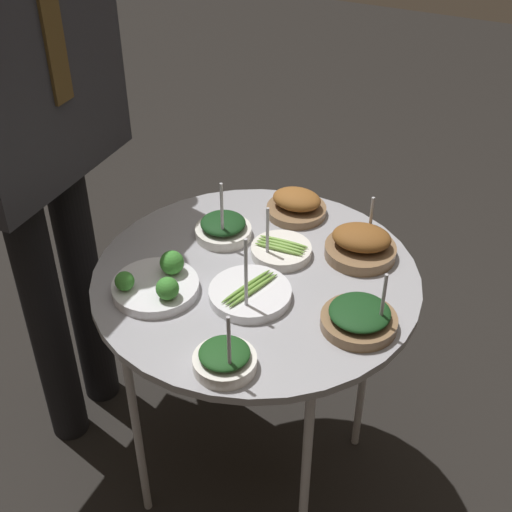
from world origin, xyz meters
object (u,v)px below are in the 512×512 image
object	(u,v)px
bowl_spinach_far_rim	(223,228)
bowl_roast_center	(361,245)
serving_cart	(256,291)
bowl_spinach_mid_left	(225,359)
bowl_asparagus_front_right	(250,293)
bowl_asparagus_near_rim	(281,250)
waiter_figure	(19,78)
bowl_broccoli_back_right	(157,284)
bowl_spinach_front_left	(359,318)
bowl_roast_back_left	(297,205)

from	to	relation	value
bowl_spinach_far_rim	bowl_roast_center	world-z (taller)	bowl_spinach_far_rim
serving_cart	bowl_spinach_far_rim	distance (m)	0.17
bowl_spinach_mid_left	bowl_spinach_far_rim	bearing A→B (deg)	27.17
bowl_asparagus_front_right	bowl_asparagus_near_rim	bearing A→B (deg)	0.21
serving_cart	bowl_asparagus_near_rim	world-z (taller)	bowl_asparagus_near_rim
bowl_asparagus_front_right	bowl_spinach_mid_left	xyz separation A→B (m)	(-0.20, -0.04, 0.01)
waiter_figure	bowl_spinach_far_rim	bearing A→B (deg)	-76.83
bowl_asparagus_front_right	bowl_spinach_far_rim	size ratio (longest dim) A/B	1.12
bowl_asparagus_near_rim	bowl_asparagus_front_right	bearing A→B (deg)	-179.79
bowl_broccoli_back_right	bowl_spinach_front_left	distance (m)	0.42
bowl_spinach_mid_left	waiter_figure	bearing A→B (deg)	65.99
bowl_asparagus_front_right	bowl_spinach_front_left	xyz separation A→B (m)	(0.01, -0.23, 0.01)
bowl_broccoli_back_right	bowl_roast_center	distance (m)	0.45
serving_cart	bowl_asparagus_near_rim	distance (m)	0.11
bowl_roast_back_left	bowl_spinach_mid_left	world-z (taller)	bowl_spinach_mid_left
bowl_roast_back_left	bowl_roast_center	distance (m)	0.21
serving_cart	bowl_spinach_far_rim	size ratio (longest dim) A/B	4.34
bowl_broccoli_back_right	bowl_asparagus_near_rim	xyz separation A→B (m)	(0.22, -0.18, -0.01)
waiter_figure	bowl_spinach_front_left	bearing A→B (deg)	-94.59
bowl_asparagus_front_right	bowl_roast_back_left	size ratio (longest dim) A/B	1.26
bowl_spinach_far_rim	waiter_figure	bearing A→B (deg)	103.17
bowl_asparagus_near_rim	bowl_roast_center	bearing A→B (deg)	-66.18
bowl_spinach_front_left	bowl_roast_center	xyz separation A→B (m)	(0.22, 0.07, 0.01)
serving_cart	waiter_figure	distance (m)	0.67
bowl_broccoli_back_right	bowl_roast_center	size ratio (longest dim) A/B	1.15
bowl_asparagus_front_right	bowl_roast_back_left	xyz separation A→B (m)	(0.33, 0.03, 0.01)
bowl_roast_back_left	waiter_figure	world-z (taller)	waiter_figure
bowl_roast_back_left	waiter_figure	distance (m)	0.68
bowl_roast_back_left	bowl_spinach_front_left	size ratio (longest dim) A/B	0.95
bowl_roast_back_left	bowl_spinach_front_left	world-z (taller)	bowl_spinach_front_left
serving_cart	bowl_broccoli_back_right	world-z (taller)	bowl_broccoli_back_right
bowl_asparagus_near_rim	bowl_spinach_front_left	distance (m)	0.27
bowl_spinach_far_rim	waiter_figure	distance (m)	0.54
serving_cart	bowl_spinach_mid_left	bearing A→B (deg)	-166.95
bowl_spinach_far_rim	waiter_figure	world-z (taller)	waiter_figure
serving_cart	bowl_spinach_mid_left	xyz separation A→B (m)	(-0.27, -0.06, 0.07)
bowl_roast_center	bowl_asparagus_near_rim	bearing A→B (deg)	113.82
bowl_asparagus_front_right	bowl_spinach_front_left	distance (m)	0.23
serving_cart	bowl_spinach_mid_left	size ratio (longest dim) A/B	4.66
bowl_roast_center	serving_cart	bearing A→B (deg)	131.29
bowl_asparagus_front_right	bowl_spinach_front_left	size ratio (longest dim) A/B	1.20
bowl_asparagus_front_right	bowl_broccoli_back_right	bearing A→B (deg)	108.66
bowl_broccoli_back_right	bowl_spinach_mid_left	distance (m)	0.26
bowl_roast_center	bowl_spinach_far_rim	bearing A→B (deg)	100.92
serving_cart	bowl_roast_center	size ratio (longest dim) A/B	4.46
bowl_roast_center	bowl_broccoli_back_right	bearing A→B (deg)	130.80
serving_cart	bowl_spinach_front_left	distance (m)	0.27
serving_cart	bowl_spinach_front_left	bearing A→B (deg)	-104.43
bowl_asparagus_front_right	bowl_broccoli_back_right	world-z (taller)	bowl_asparagus_front_right
bowl_roast_back_left	bowl_asparagus_near_rim	world-z (taller)	bowl_asparagus_near_rim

